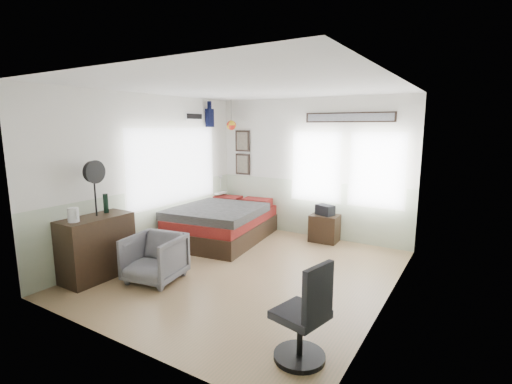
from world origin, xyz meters
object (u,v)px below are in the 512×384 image
bed (222,223)px  dresser (97,247)px  task_chair (305,322)px  armchair (155,258)px  nightstand (324,228)px

bed → dresser: dresser is taller
dresser → task_chair: task_chair is taller
bed → dresser: 2.46m
bed → armchair: (0.36, -2.07, 0.00)m
bed → armchair: bearing=-87.7°
dresser → task_chair: size_ratio=1.02×
dresser → armchair: 0.88m
armchair → task_chair: bearing=-22.5°
dresser → armchair: size_ratio=1.37×
dresser → nightstand: dresser is taller
nightstand → task_chair: (1.19, -3.57, 0.14)m
armchair → nightstand: (1.37, 2.98, -0.08)m
dresser → task_chair: 3.37m
nightstand → task_chair: bearing=-73.9°
dresser → armchair: dresser is taller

